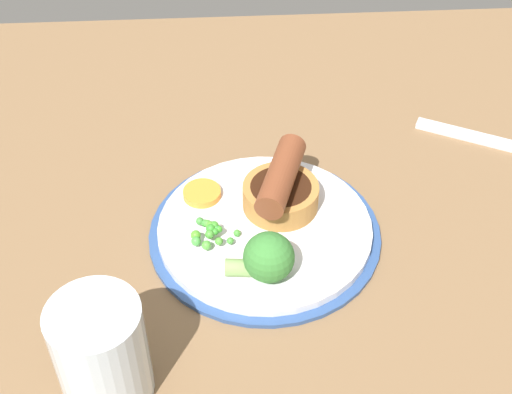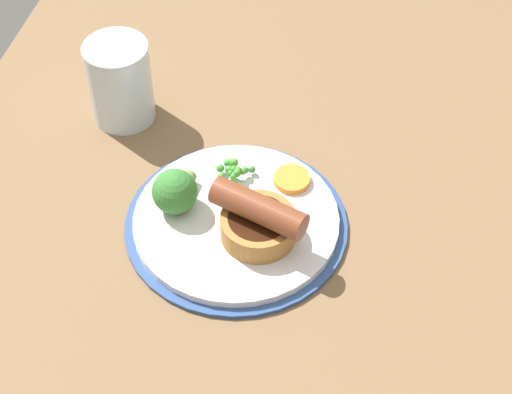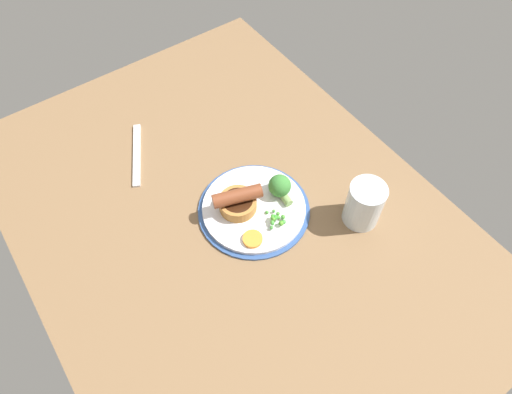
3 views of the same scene
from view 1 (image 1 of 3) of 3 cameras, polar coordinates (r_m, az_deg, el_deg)
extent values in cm
cube|color=brown|center=(76.49, 1.78, -1.25)|extent=(110.00, 80.00, 3.00)
cylinder|color=#2D4C84|center=(71.83, 0.71, -2.92)|extent=(23.28, 23.28, 0.50)
cylinder|color=silver|center=(71.51, 0.71, -2.67)|extent=(21.42, 21.42, 1.40)
cylinder|color=#AD7538|center=(72.18, 2.09, 0.08)|extent=(7.72, 7.72, 2.66)
cylinder|color=#33190C|center=(71.38, 2.11, 0.78)|extent=(6.18, 6.18, 0.30)
cylinder|color=brown|center=(70.33, 2.14, 1.73)|extent=(5.92, 10.35, 2.87)
sphere|color=#4C953E|center=(68.95, -3.55, -2.64)|extent=(0.72, 0.72, 0.72)
sphere|color=#4B962E|center=(69.25, -3.65, -2.29)|extent=(0.88, 0.88, 0.88)
sphere|color=green|center=(69.82, -3.90, -2.14)|extent=(0.80, 0.80, 0.80)
sphere|color=green|center=(69.16, -3.00, -2.59)|extent=(0.73, 0.73, 0.73)
sphere|color=#3F8537|center=(70.64, -4.52, -1.94)|extent=(0.80, 0.80, 0.80)
sphere|color=#499133|center=(68.44, -2.98, -3.55)|extent=(0.79, 0.79, 0.79)
sphere|color=#49922F|center=(69.26, -3.72, -2.35)|extent=(0.78, 0.78, 0.78)
sphere|color=#4D9A2A|center=(69.04, -4.84, -3.07)|extent=(1.00, 1.00, 1.00)
sphere|color=green|center=(68.68, -4.82, -3.54)|extent=(0.94, 0.94, 0.94)
sphere|color=#3C9035|center=(69.98, -4.09, -2.12)|extent=(0.79, 0.79, 0.79)
sphere|color=#438D36|center=(68.75, -2.07, -3.52)|extent=(0.71, 0.71, 0.71)
sphere|color=#368837|center=(69.19, -3.21, -2.48)|extent=(0.72, 0.72, 0.72)
sphere|color=#499935|center=(68.22, -3.99, -3.87)|extent=(0.93, 0.93, 0.93)
sphere|color=green|center=(68.89, -3.31, -2.78)|extent=(0.72, 0.72, 0.72)
sphere|color=#439132|center=(68.68, -3.73, -3.00)|extent=(0.90, 0.90, 0.90)
sphere|color=green|center=(68.93, -3.65, -2.53)|extent=(0.90, 0.90, 0.90)
sphere|color=#3E912B|center=(69.25, -3.36, -2.29)|extent=(0.90, 0.90, 0.90)
sphere|color=#428E33|center=(69.77, -1.53, -2.90)|extent=(0.73, 0.73, 0.73)
sphere|color=#387A33|center=(64.86, 1.03, -4.84)|extent=(4.76, 4.76, 4.76)
cylinder|color=#7A9E56|center=(66.09, -1.36, -5.67)|extent=(2.74, 1.91, 1.66)
cylinder|color=orange|center=(74.09, -4.34, 0.32)|extent=(5.58, 5.58, 0.74)
cube|color=silver|center=(87.17, 18.45, 4.22)|extent=(16.72, 9.70, 0.60)
cylinder|color=silver|center=(58.20, -12.26, -12.10)|extent=(7.36, 7.36, 10.00)
camera|label=2|loc=(0.89, 55.70, 40.86)|focal=60.00mm
camera|label=3|loc=(0.92, -49.34, 52.24)|focal=32.00mm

